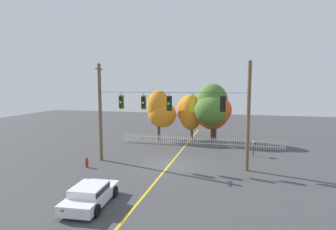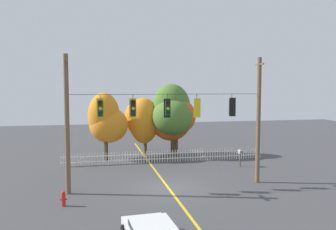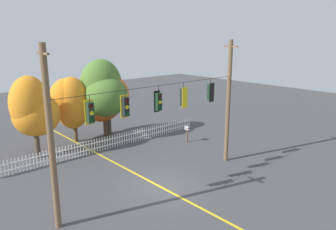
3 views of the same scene
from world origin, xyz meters
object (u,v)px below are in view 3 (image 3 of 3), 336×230
traffic_signal_northbound_secondary (183,97)px  autumn_maple_near_fence (33,110)px  autumn_maple_far_west (103,97)px  roadside_mailbox (187,129)px  traffic_signal_westbound_side (90,112)px  traffic_signal_northbound_primary (125,107)px  traffic_signal_eastbound_side (210,92)px  autumn_oak_far_east (103,91)px  traffic_signal_southbound_primary (158,102)px  autumn_maple_mid (70,102)px

traffic_signal_northbound_secondary → autumn_maple_near_fence: (-5.29, 9.77, -1.64)m
autumn_maple_far_west → roadside_mailbox: bearing=-53.7°
traffic_signal_westbound_side → autumn_maple_far_west: bearing=56.9°
traffic_signal_northbound_primary → traffic_signal_eastbound_side: bearing=-0.2°
traffic_signal_northbound_primary → autumn_oak_far_east: bearing=65.1°
roadside_mailbox → traffic_signal_southbound_primary: bearing=-146.3°
autumn_maple_near_fence → roadside_mailbox: (10.33, -5.13, -2.33)m
autumn_maple_far_west → traffic_signal_northbound_primary: bearing=-114.8°
traffic_signal_westbound_side → traffic_signal_eastbound_side: bearing=-0.1°
traffic_signal_eastbound_side → roadside_mailbox: (2.67, 4.64, -3.99)m
roadside_mailbox → autumn_maple_far_west: bearing=126.3°
traffic_signal_eastbound_side → autumn_maple_mid: 11.96m
autumn_maple_far_west → autumn_maple_near_fence: bearing=-173.7°
autumn_oak_far_east → roadside_mailbox: autumn_oak_far_east is taller
traffic_signal_northbound_primary → traffic_signal_eastbound_side: size_ratio=1.00×
traffic_signal_eastbound_side → autumn_maple_far_west: size_ratio=0.26×
traffic_signal_northbound_primary → traffic_signal_eastbound_side: same height
traffic_signal_northbound_primary → autumn_maple_mid: (2.09, 10.99, -1.73)m
traffic_signal_southbound_primary → autumn_maple_far_west: (2.66, 10.43, -1.58)m
autumn_maple_mid → autumn_maple_far_west: 2.79m
autumn_maple_near_fence → autumn_maple_mid: (3.33, 1.24, -0.06)m
traffic_signal_northbound_secondary → roadside_mailbox: size_ratio=1.08×
traffic_signal_westbound_side → autumn_maple_far_west: 12.55m
traffic_signal_northbound_secondary → autumn_oak_far_east: 10.29m
traffic_signal_southbound_primary → traffic_signal_northbound_secondary: 1.89m
traffic_signal_northbound_secondary → autumn_maple_mid: size_ratio=0.27×
traffic_signal_westbound_side → autumn_maple_near_fence: 9.92m
traffic_signal_northbound_primary → autumn_maple_far_west: size_ratio=0.26×
traffic_signal_northbound_primary → roadside_mailbox: size_ratio=1.06×
traffic_signal_eastbound_side → autumn_maple_far_west: bearing=98.7°
autumn_maple_far_west → roadside_mailbox: autumn_maple_far_west is taller
autumn_maple_far_west → traffic_signal_eastbound_side: bearing=-81.3°
autumn_maple_mid → autumn_oak_far_east: bearing=-16.7°
autumn_oak_far_east → traffic_signal_northbound_primary: bearing=-114.9°
traffic_signal_southbound_primary → traffic_signal_northbound_primary: bearing=180.0°
traffic_signal_eastbound_side → autumn_maple_mid: bearing=111.5°
traffic_signal_eastbound_side → autumn_maple_far_west: 10.69m
traffic_signal_northbound_primary → autumn_oak_far_east: (4.73, 10.20, -1.02)m
autumn_maple_near_fence → autumn_oak_far_east: autumn_oak_far_east is taller
autumn_maple_mid → roadside_mailbox: bearing=-42.3°
autumn_maple_near_fence → autumn_maple_far_west: autumn_maple_near_fence is taller
roadside_mailbox → autumn_maple_near_fence: bearing=153.6°
traffic_signal_westbound_side → autumn_maple_mid: traffic_signal_westbound_side is taller
autumn_maple_near_fence → autumn_oak_far_east: bearing=4.3°
traffic_signal_eastbound_side → autumn_oak_far_east: size_ratio=0.22×
traffic_signal_eastbound_side → autumn_maple_near_fence: traffic_signal_eastbound_side is taller
traffic_signal_northbound_primary → traffic_signal_northbound_secondary: same height
traffic_signal_southbound_primary → autumn_maple_far_west: size_ratio=0.27×
traffic_signal_westbound_side → autumn_maple_mid: 11.85m
traffic_signal_eastbound_side → autumn_oak_far_east: bearing=99.4°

